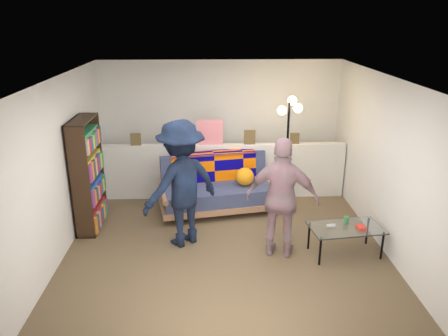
% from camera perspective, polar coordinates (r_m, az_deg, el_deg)
% --- Properties ---
extents(ground, '(5.00, 5.00, 0.00)m').
position_cam_1_polar(ground, '(6.47, 0.12, -10.00)').
color(ground, brown).
rests_on(ground, ground).
extents(room_shell, '(4.60, 5.05, 2.45)m').
position_cam_1_polar(room_shell, '(6.29, -0.02, 5.56)').
color(room_shell, silver).
rests_on(room_shell, ground).
extents(half_wall_ledge, '(4.45, 0.15, 1.00)m').
position_cam_1_polar(half_wall_ledge, '(7.90, -0.35, -0.36)').
color(half_wall_ledge, silver).
rests_on(half_wall_ledge, ground).
extents(ledge_decor, '(2.97, 0.02, 0.45)m').
position_cam_1_polar(ledge_decor, '(7.68, -2.05, 4.32)').
color(ledge_decor, brown).
rests_on(ledge_decor, half_wall_ledge).
extents(futon_sofa, '(2.06, 1.25, 0.83)m').
position_cam_1_polar(futon_sofa, '(7.43, -0.80, -2.63)').
color(futon_sofa, '#A3714F').
rests_on(futon_sofa, ground).
extents(bookshelf, '(0.29, 0.87, 1.74)m').
position_cam_1_polar(bookshelf, '(7.00, -17.37, -1.27)').
color(bookshelf, black).
rests_on(bookshelf, ground).
extents(coffee_table, '(1.05, 0.67, 0.51)m').
position_cam_1_polar(coffee_table, '(6.30, 15.69, -7.66)').
color(coffee_table, black).
rests_on(coffee_table, ground).
extents(floor_lamp, '(0.38, 0.35, 1.89)m').
position_cam_1_polar(floor_lamp, '(7.45, 8.49, 4.97)').
color(floor_lamp, black).
rests_on(floor_lamp, ground).
extents(person_left, '(1.36, 1.25, 1.84)m').
position_cam_1_polar(person_left, '(6.19, -5.59, -2.08)').
color(person_left, black).
rests_on(person_left, ground).
extents(person_right, '(1.06, 0.66, 1.69)m').
position_cam_1_polar(person_right, '(5.92, 7.62, -3.99)').
color(person_right, '#C98298').
rests_on(person_right, ground).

